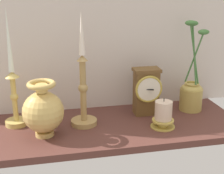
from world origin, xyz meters
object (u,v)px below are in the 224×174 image
Objects in this scene: mantel_clock at (146,91)px; pillar_candle_front at (163,115)px; candlestick_tall_left at (13,89)px; candlestick_tall_center at (83,91)px; brass_vase_jar at (191,90)px; brass_vase_bulbous at (43,111)px.

mantel_clock is 13.61cm from pillar_candle_front.
candlestick_tall_left reaches higher than candlestick_tall_center.
pillar_candle_front is (26.73, -7.89, -8.13)cm from candlestick_tall_center.
candlestick_tall_center reaches higher than pillar_candle_front.
brass_vase_jar reaches higher than mantel_clock.
mantel_clock is at bearing 15.42° from brass_vase_bulbous.
mantel_clock is 48.13cm from candlestick_tall_left.
candlestick_tall_left is at bearing 132.18° from brass_vase_bulbous.
candlestick_tall_center is 29.03cm from pillar_candle_front.
pillar_candle_front is (50.27, -12.57, -8.82)cm from candlestick_tall_left.
mantel_clock is at bearing -177.87° from brass_vase_jar.
candlestick_tall_center is at bearing -172.98° from brass_vase_jar.
candlestick_tall_center is (-24.43, -4.61, 3.27)cm from mantel_clock.
candlestick_tall_left is 52.56cm from pillar_candle_front.
mantel_clock is 0.51× the size of brass_vase_jar.
brass_vase_jar is at bearing 0.54° from candlestick_tall_left.
brass_vase_bulbous is at bearing -47.82° from candlestick_tall_left.
pillar_candle_front is at bearing -16.44° from candlestick_tall_center.
candlestick_tall_left reaches higher than pillar_candle_front.
candlestick_tall_left is 3.86× the size of pillar_candle_front.
brass_vase_bulbous is 1.74× the size of pillar_candle_front.
mantel_clock is at bearing 100.42° from pillar_candle_front.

